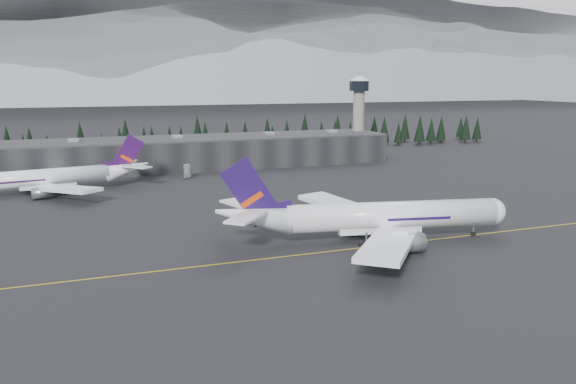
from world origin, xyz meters
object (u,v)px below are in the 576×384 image
object	(u,v)px
jet_main	(367,217)
gse_vehicle_b	(249,173)
control_tower	(359,108)
jet_parked	(56,177)
gse_vehicle_a	(187,176)
terminal	(201,152)

from	to	relation	value
jet_main	gse_vehicle_b	bearing A→B (deg)	101.08
control_tower	jet_main	world-z (taller)	control_tower
jet_parked	gse_vehicle_a	size ratio (longest dim) A/B	10.89
terminal	gse_vehicle_a	world-z (taller)	terminal
jet_parked	terminal	bearing A→B (deg)	-155.80
jet_parked	gse_vehicle_b	size ratio (longest dim) A/B	13.91
gse_vehicle_a	jet_main	bearing A→B (deg)	-79.72
control_tower	jet_parked	xyz separation A→B (m)	(-130.76, -40.63, -18.35)
control_tower	jet_parked	distance (m)	138.15
control_tower	terminal	bearing A→B (deg)	-177.71
terminal	gse_vehicle_a	xyz separation A→B (m)	(-10.90, -25.90, -5.53)
jet_parked	gse_vehicle_b	distance (m)	69.96
jet_main	gse_vehicle_a	distance (m)	99.68
terminal	control_tower	world-z (taller)	control_tower
control_tower	gse_vehicle_a	world-z (taller)	control_tower
terminal	jet_main	bearing A→B (deg)	-84.15
jet_main	jet_parked	bearing A→B (deg)	140.15
jet_main	gse_vehicle_a	size ratio (longest dim) A/B	12.13
jet_main	gse_vehicle_b	size ratio (longest dim) A/B	15.50
terminal	control_tower	size ratio (longest dim) A/B	4.24
gse_vehicle_b	gse_vehicle_a	bearing A→B (deg)	-107.47
terminal	jet_main	size ratio (longest dim) A/B	2.37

